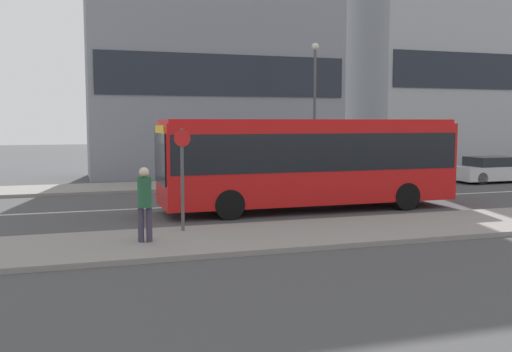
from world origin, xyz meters
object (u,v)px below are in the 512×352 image
parked_car_0 (492,170)px  bus_stop_sign (182,171)px  city_bus (309,158)px  pedestrian_near_stop (145,199)px  street_lamp (315,97)px

parked_car_0 → bus_stop_sign: size_ratio=1.47×
city_bus → pedestrian_near_stop: bearing=-150.2°
city_bus → street_lamp: 8.64m
bus_stop_sign → parked_car_0: bearing=26.3°
pedestrian_near_stop → city_bus: bearing=-134.0°
pedestrian_near_stop → bus_stop_sign: bus_stop_sign is taller
parked_car_0 → street_lamp: street_lamp is taller
parked_car_0 → pedestrian_near_stop: (-18.59, -9.76, 0.57)m
bus_stop_sign → street_lamp: street_lamp is taller
street_lamp → parked_car_0: bearing=-12.8°
pedestrian_near_stop → street_lamp: 15.54m
pedestrian_near_stop → bus_stop_sign: size_ratio=0.67×
street_lamp → city_bus: bearing=-115.0°
bus_stop_sign → street_lamp: 13.87m
city_bus → parked_car_0: city_bus is taller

